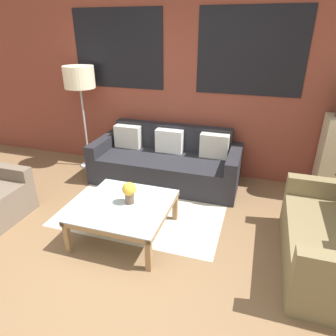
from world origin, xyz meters
TOP-DOWN VIEW (x-y plane):
  - ground_plane at (0.00, 0.00)m, footprint 16.00×16.00m
  - wall_back_brick at (0.00, 2.44)m, footprint 8.40×0.09m
  - rug at (-0.09, 1.18)m, footprint 2.00×1.57m
  - couch_dark at (-0.06, 1.95)m, footprint 2.12×0.88m
  - coffee_table at (-0.09, 0.57)m, footprint 0.95×0.95m
  - floor_lamp at (-1.45, 2.07)m, footprint 0.46×0.46m
  - drawer_cabinet at (2.18, 2.16)m, footprint 0.41×0.41m
  - flower_vase at (-0.04, 0.61)m, footprint 0.15×0.15m

SIDE VIEW (x-z plane):
  - ground_plane at x=0.00m, z-range 0.00..0.00m
  - rug at x=-0.09m, z-range 0.00..0.00m
  - couch_dark at x=-0.06m, z-range -0.11..0.67m
  - coffee_table at x=-0.09m, z-range 0.14..0.52m
  - flower_vase at x=-0.04m, z-range 0.40..0.64m
  - drawer_cabinet at x=2.18m, z-range 0.00..1.10m
  - floor_lamp at x=-1.45m, z-range 0.59..2.18m
  - wall_back_brick at x=0.00m, z-range 0.01..2.81m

